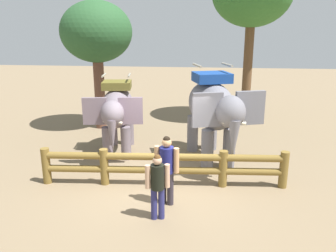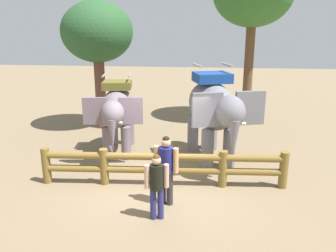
{
  "view_description": "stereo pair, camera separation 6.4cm",
  "coord_description": "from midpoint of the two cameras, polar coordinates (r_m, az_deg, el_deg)",
  "views": [
    {
      "loc": [
        1.12,
        -8.7,
        4.31
      ],
      "look_at": [
        0.0,
        1.31,
        1.4
      ],
      "focal_mm": 36.58,
      "sensor_mm": 36.0,
      "label": 1
    },
    {
      "loc": [
        1.18,
        -8.69,
        4.31
      ],
      "look_at": [
        0.0,
        1.31,
        1.4
      ],
      "focal_mm": 36.58,
      "sensor_mm": 36.0,
      "label": 2
    }
  ],
  "objects": [
    {
      "name": "tourist_man_in_blue",
      "position": [
        7.88,
        -1.66,
        -9.35
      ],
      "size": [
        0.55,
        0.37,
        1.6
      ],
      "color": "navy",
      "rests_on": "ground"
    },
    {
      "name": "ground_plane",
      "position": [
        9.78,
        -0.72,
        -10.06
      ],
      "size": [
        60.0,
        60.0,
        0.0
      ],
      "primitive_type": "plane",
      "color": "#7E694E"
    },
    {
      "name": "tree_far_left",
      "position": [
        15.02,
        -11.59,
        14.87
      ],
      "size": [
        2.98,
        2.98,
        5.4
      ],
      "color": "brown",
      "rests_on": "ground"
    },
    {
      "name": "tourist_woman_in_black",
      "position": [
        8.47,
        -0.1,
        -6.61
      ],
      "size": [
        0.62,
        0.42,
        1.8
      ],
      "color": "#332C35",
      "rests_on": "ground"
    },
    {
      "name": "log_fence",
      "position": [
        9.63,
        -0.65,
        -6.52
      ],
      "size": [
        6.9,
        0.7,
        1.05
      ],
      "color": "brown",
      "rests_on": "ground"
    },
    {
      "name": "elephant_center",
      "position": [
        11.09,
        7.72,
        2.86
      ],
      "size": [
        2.57,
        3.82,
        3.2
      ],
      "color": "slate",
      "rests_on": "ground"
    },
    {
      "name": "elephant_near_left",
      "position": [
        11.9,
        -8.26,
        2.59
      ],
      "size": [
        1.87,
        3.29,
        2.78
      ],
      "color": "slate",
      "rests_on": "ground"
    }
  ]
}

